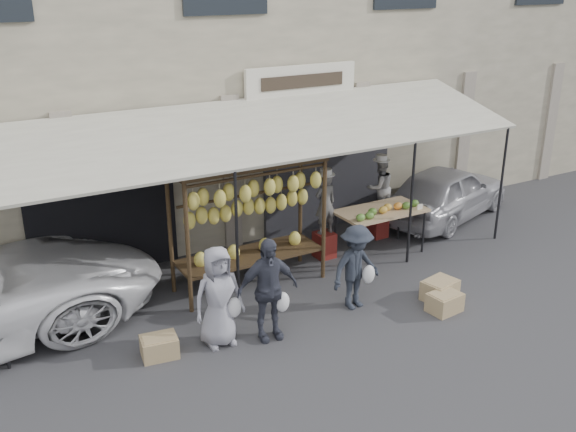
% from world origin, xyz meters
% --- Properties ---
extents(ground_plane, '(90.00, 90.00, 0.00)m').
position_xyz_m(ground_plane, '(0.00, 0.00, 0.00)').
color(ground_plane, '#2D2D30').
extents(shophouse, '(24.00, 6.15, 7.30)m').
position_xyz_m(shophouse, '(-0.00, 6.50, 3.65)').
color(shophouse, '#BAAF93').
rests_on(shophouse, ground_plane).
extents(awning, '(10.00, 2.35, 2.92)m').
position_xyz_m(awning, '(0.01, 2.28, 2.57)').
color(awning, beige).
rests_on(awning, ground_plane).
extents(banana_rack, '(2.60, 0.90, 2.24)m').
position_xyz_m(banana_rack, '(-0.48, 1.73, 1.57)').
color(banana_rack, black).
rests_on(banana_rack, ground_plane).
extents(produce_table, '(1.70, 0.90, 1.04)m').
position_xyz_m(produce_table, '(2.27, 1.69, 0.88)').
color(produce_table, tan).
rests_on(produce_table, ground_plane).
extents(vendor_left, '(0.43, 0.29, 1.18)m').
position_xyz_m(vendor_left, '(1.27, 2.12, 1.08)').
color(vendor_left, '#595856').
rests_on(vendor_left, stool_left).
extents(vendor_right, '(0.61, 0.49, 1.20)m').
position_xyz_m(vendor_right, '(2.77, 2.42, 1.06)').
color(vendor_right, gray).
rests_on(vendor_right, stool_right).
extents(customer_left, '(0.75, 0.49, 1.52)m').
position_xyz_m(customer_left, '(-1.71, 0.31, 0.76)').
color(customer_left, gray).
rests_on(customer_left, ground_plane).
extents(customer_mid, '(0.97, 0.48, 1.59)m').
position_xyz_m(customer_mid, '(-1.02, 0.10, 0.79)').
color(customer_mid, '#373A47').
rests_on(customer_mid, ground_plane).
extents(customer_right, '(0.97, 0.63, 1.42)m').
position_xyz_m(customer_right, '(0.64, 0.22, 0.71)').
color(customer_right, '#232832').
rests_on(customer_right, ground_plane).
extents(stool_left, '(0.36, 0.36, 0.49)m').
position_xyz_m(stool_left, '(1.27, 2.12, 0.25)').
color(stool_left, maroon).
rests_on(stool_left, ground_plane).
extents(stool_right, '(0.39, 0.39, 0.46)m').
position_xyz_m(stool_right, '(2.77, 2.42, 0.23)').
color(stool_right, maroon).
rests_on(stool_right, ground_plane).
extents(crate_near_a, '(0.55, 0.44, 0.31)m').
position_xyz_m(crate_near_a, '(1.80, -0.61, 0.15)').
color(crate_near_a, tan).
rests_on(crate_near_a, ground_plane).
extents(crate_near_b, '(0.63, 0.53, 0.33)m').
position_xyz_m(crate_near_b, '(2.02, -0.26, 0.17)').
color(crate_near_b, tan).
rests_on(crate_near_b, ground_plane).
extents(crate_far, '(0.55, 0.45, 0.30)m').
position_xyz_m(crate_far, '(-2.60, 0.41, 0.15)').
color(crate_far, tan).
rests_on(crate_far, ground_plane).
extents(sedan, '(3.83, 2.48, 1.21)m').
position_xyz_m(sedan, '(4.71, 2.55, 0.61)').
color(sedan, '#A4A3A9').
rests_on(sedan, ground_plane).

